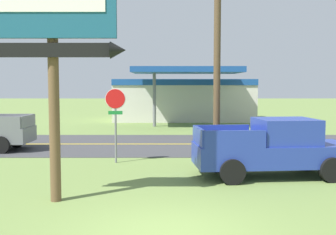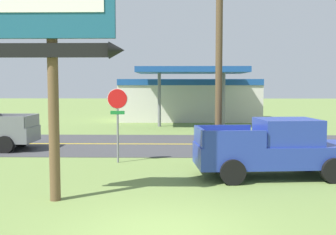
{
  "view_description": "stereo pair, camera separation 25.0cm",
  "coord_description": "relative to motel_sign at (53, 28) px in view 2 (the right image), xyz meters",
  "views": [
    {
      "loc": [
        0.08,
        -8.26,
        3.06
      ],
      "look_at": [
        0.0,
        8.0,
        1.8
      ],
      "focal_mm": 43.94,
      "sensor_mm": 36.0,
      "label": 1
    },
    {
      "loc": [
        0.33,
        -8.26,
        3.06
      ],
      "look_at": [
        0.0,
        8.0,
        1.8
      ],
      "focal_mm": 43.94,
      "sensor_mm": 36.0,
      "label": 2
    }
  ],
  "objects": [
    {
      "name": "ground_plane",
      "position": [
        2.83,
        -2.34,
        -4.53
      ],
      "size": [
        180.0,
        180.0,
        0.0
      ],
      "primitive_type": "plane",
      "color": "olive"
    },
    {
      "name": "road_asphalt",
      "position": [
        2.83,
        10.66,
        -4.52
      ],
      "size": [
        140.0,
        8.0,
        0.02
      ],
      "primitive_type": "cube",
      "color": "#3D3D3F",
      "rests_on": "ground"
    },
    {
      "name": "road_centre_line",
      "position": [
        2.83,
        10.66,
        -4.51
      ],
      "size": [
        126.0,
        0.2,
        0.01
      ],
      "primitive_type": "cube",
      "color": "gold",
      "rests_on": "road_asphalt"
    },
    {
      "name": "motel_sign",
      "position": [
        0.0,
        0.0,
        0.0
      ],
      "size": [
        3.6,
        0.54,
        6.46
      ],
      "color": "brown",
      "rests_on": "ground"
    },
    {
      "name": "stop_sign",
      "position": [
        0.84,
        5.56,
        -2.51
      ],
      "size": [
        0.8,
        0.08,
        2.95
      ],
      "color": "slate",
      "rests_on": "ground"
    },
    {
      "name": "utility_pole",
      "position": [
        4.77,
        5.03,
        0.6
      ],
      "size": [
        1.65,
        0.26,
        9.72
      ],
      "color": "brown",
      "rests_on": "ground"
    },
    {
      "name": "gas_station",
      "position": [
        4.29,
        25.75,
        -2.59
      ],
      "size": [
        12.0,
        11.5,
        4.4
      ],
      "color": "beige",
      "rests_on": "ground"
    },
    {
      "name": "pickup_blue_parked_on_lawn",
      "position": [
        6.49,
        3.08,
        -3.57
      ],
      "size": [
        5.36,
        2.6,
        1.96
      ],
      "color": "#233893",
      "rests_on": "ground"
    }
  ]
}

